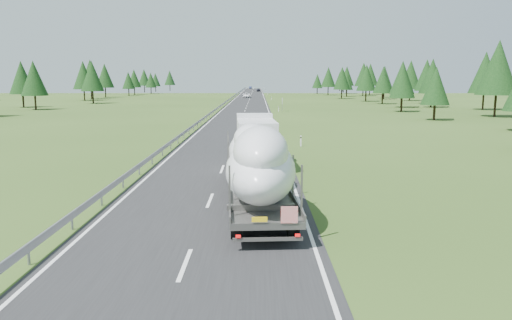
{
  "coord_description": "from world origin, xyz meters",
  "views": [
    {
      "loc": [
        2.46,
        -16.11,
        6.26
      ],
      "look_at": [
        2.38,
        9.5,
        2.06
      ],
      "focal_mm": 35.0,
      "sensor_mm": 36.0,
      "label": 1
    }
  ],
  "objects_px": {
    "highway_sign": "(282,102)",
    "distant_car_dark": "(258,90)",
    "distant_car_blue": "(250,88)",
    "distant_van": "(247,95)",
    "boat_truck": "(256,155)"
  },
  "relations": [
    {
      "from": "boat_truck",
      "to": "distant_car_blue",
      "type": "relative_size",
      "value": 4.75
    },
    {
      "from": "boat_truck",
      "to": "distant_car_dark",
      "type": "height_order",
      "value": "boat_truck"
    },
    {
      "from": "distant_car_dark",
      "to": "distant_car_blue",
      "type": "bearing_deg",
      "value": 92.4
    },
    {
      "from": "highway_sign",
      "to": "distant_car_dark",
      "type": "height_order",
      "value": "highway_sign"
    },
    {
      "from": "boat_truck",
      "to": "distant_van",
      "type": "height_order",
      "value": "boat_truck"
    },
    {
      "from": "distant_van",
      "to": "distant_car_blue",
      "type": "bearing_deg",
      "value": 88.27
    },
    {
      "from": "distant_van",
      "to": "distant_car_blue",
      "type": "distance_m",
      "value": 144.21
    },
    {
      "from": "boat_truck",
      "to": "distant_car_blue",
      "type": "height_order",
      "value": "boat_truck"
    },
    {
      "from": "boat_truck",
      "to": "distant_car_blue",
      "type": "xyz_separation_m",
      "value": [
        -4.32,
        283.54,
        -1.59
      ]
    },
    {
      "from": "highway_sign",
      "to": "distant_car_blue",
      "type": "bearing_deg",
      "value": 92.45
    },
    {
      "from": "boat_truck",
      "to": "distant_van",
      "type": "distance_m",
      "value": 139.38
    },
    {
      "from": "distant_van",
      "to": "distant_car_blue",
      "type": "relative_size",
      "value": 1.29
    },
    {
      "from": "boat_truck",
      "to": "distant_car_dark",
      "type": "bearing_deg",
      "value": 89.86
    },
    {
      "from": "highway_sign",
      "to": "distant_car_blue",
      "type": "height_order",
      "value": "highway_sign"
    },
    {
      "from": "boat_truck",
      "to": "distant_car_blue",
      "type": "distance_m",
      "value": 283.57
    }
  ]
}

